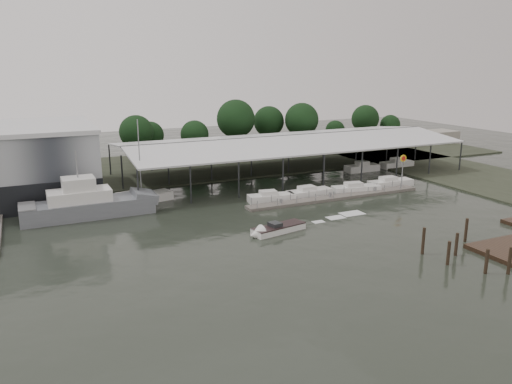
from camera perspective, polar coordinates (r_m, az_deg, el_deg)
name	(u,v)px	position (r m, az deg, el deg)	size (l,w,h in m)	color
ground	(275,234)	(57.51, 2.20, -4.79)	(200.00, 200.00, 0.00)	#252C23
land_strip_far	(174,167)	(95.51, -9.38, 2.86)	(140.00, 30.00, 0.30)	#363B2C
land_strip_east	(485,179)	(92.93, 24.66, 1.40)	(20.00, 60.00, 0.30)	#363B2C
storage_warehouse	(4,163)	(79.44, -26.85, 2.98)	(24.50, 20.50, 10.50)	#989EA2
covered_boat_shed	(289,139)	(87.96, 3.79, 6.03)	(58.24, 24.00, 6.96)	silver
floating_dock	(336,197)	(73.06, 9.11, -0.61)	(28.00, 2.00, 1.40)	#5F5A54
shell_fuel_sign	(403,165)	(79.46, 16.43, 2.95)	(1.10, 0.18, 5.55)	gray
distant_commercial_buildings	(409,137)	(126.41, 17.04, 6.02)	(22.00, 8.00, 4.00)	gray
grey_trawler	(89,204)	(67.00, -18.52, -1.34)	(16.81, 4.69, 8.84)	slate
white_sailboat	(138,199)	(71.57, -13.37, -0.77)	(9.91, 4.80, 11.87)	white
speedboat_underway	(274,230)	(57.64, 2.12, -4.33)	(18.22, 5.48, 2.00)	white
moored_cruiser_0	(271,197)	(70.57, 1.70, -0.62)	(6.88, 3.19, 1.70)	white
moored_cruiser_1	(309,193)	(73.58, 6.10, -0.07)	(6.98, 2.50, 1.70)	white
moored_cruiser_2	(356,189)	(76.98, 11.32, 0.38)	(7.60, 3.48, 1.70)	white
moored_cruiser_3	(390,183)	(82.04, 15.08, 1.02)	(7.55, 2.47, 1.70)	white
mooring_pilings	(463,250)	(53.88, 22.62, -6.17)	(7.22, 8.45, 3.44)	#34271A
horizon_tree_line	(263,124)	(106.91, 0.81, 7.81)	(66.09, 11.68, 11.90)	#302015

